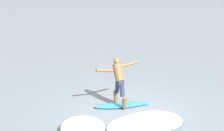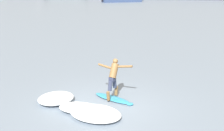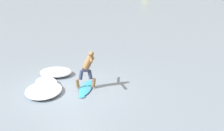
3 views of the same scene
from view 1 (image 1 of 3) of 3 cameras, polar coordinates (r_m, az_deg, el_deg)
The scene contains 6 objects.
ground_plane at distance 12.11m, azimuth 2.76°, elevation -7.13°, with size 200.00×200.00×0.00m, color gray.
surfboard at distance 12.55m, azimuth 1.32°, elevation -6.04°, with size 1.81×1.36×0.21m.
surfer at distance 12.30m, azimuth 1.00°, elevation -1.88°, with size 1.45×0.93×1.53m.
wave_foam_at_tail at distance 10.79m, azimuth -4.49°, elevation -9.39°, with size 1.83×1.90×0.32m.
wave_foam_at_nose at distance 10.97m, azimuth 2.58°, elevation -8.95°, with size 1.57×1.03×0.29m.
wave_foam_beside at distance 11.25m, azimuth 6.01°, elevation -8.51°, with size 2.34×2.10×0.24m.
Camera 1 is at (-7.98, -7.66, 4.93)m, focal length 60.00 mm.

